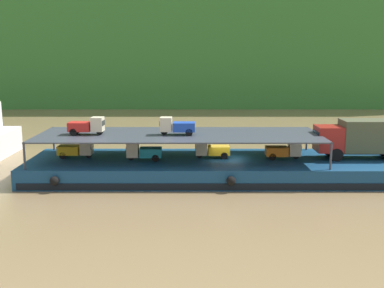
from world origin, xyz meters
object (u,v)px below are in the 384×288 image
(mini_truck_lower_fore, at_px, (284,150))
(mini_truck_lower_stern, at_px, (76,149))
(mini_truck_upper_stern, at_px, (87,126))
(mini_truck_upper_mid, at_px, (177,126))
(cargo_barge, at_px, (227,168))
(covered_lorry, at_px, (362,137))
(mini_truck_lower_mid, at_px, (212,149))
(mini_truck_lower_aft, at_px, (144,152))

(mini_truck_lower_fore, bearing_deg, mini_truck_lower_stern, 178.42)
(mini_truck_upper_stern, distance_m, mini_truck_upper_mid, 7.03)
(mini_truck_lower_fore, bearing_deg, cargo_barge, 179.85)
(covered_lorry, relative_size, mini_truck_upper_stern, 2.83)
(mini_truck_lower_stern, distance_m, mini_truck_upper_stern, 2.38)
(mini_truck_lower_mid, xyz_separation_m, mini_truck_lower_fore, (5.71, -0.35, 0.00))
(mini_truck_lower_mid, relative_size, mini_truck_upper_mid, 1.00)
(mini_truck_lower_stern, xyz_separation_m, mini_truck_lower_mid, (10.90, -0.11, 0.00))
(mini_truck_lower_stern, bearing_deg, mini_truck_upper_stern, -30.85)
(mini_truck_lower_fore, distance_m, mini_truck_upper_mid, 8.71)
(cargo_barge, relative_size, mini_truck_upper_mid, 11.40)
(covered_lorry, xyz_separation_m, mini_truck_lower_stern, (-22.79, 0.25, -1.00))
(mini_truck_lower_stern, height_order, mini_truck_upper_stern, mini_truck_upper_stern)
(mini_truck_lower_mid, distance_m, mini_truck_lower_fore, 5.72)
(mini_truck_lower_stern, bearing_deg, mini_truck_lower_fore, -1.58)
(covered_lorry, xyz_separation_m, mini_truck_upper_stern, (-21.69, -0.40, 1.00))
(mini_truck_lower_aft, distance_m, mini_truck_upper_mid, 3.30)
(mini_truck_lower_stern, distance_m, mini_truck_lower_aft, 5.58)
(cargo_barge, distance_m, mini_truck_lower_mid, 1.90)
(mini_truck_upper_mid, bearing_deg, mini_truck_lower_stern, 174.77)
(cargo_barge, bearing_deg, mini_truck_lower_aft, -176.04)
(mini_truck_upper_stern, bearing_deg, mini_truck_lower_mid, 3.22)
(mini_truck_lower_aft, xyz_separation_m, mini_truck_upper_stern, (-4.40, 0.24, 2.00))
(mini_truck_lower_fore, distance_m, mini_truck_upper_stern, 15.63)
(cargo_barge, distance_m, mini_truck_lower_stern, 12.18)
(mini_truck_lower_stern, distance_m, mini_truck_lower_mid, 10.90)
(cargo_barge, height_order, mini_truck_upper_mid, mini_truck_upper_mid)
(mini_truck_lower_stern, bearing_deg, cargo_barge, -2.12)
(cargo_barge, height_order, mini_truck_lower_stern, mini_truck_lower_stern)
(mini_truck_lower_aft, bearing_deg, covered_lorry, 2.15)
(cargo_barge, xyz_separation_m, mini_truck_lower_aft, (-6.58, -0.46, 1.44))
(mini_truck_lower_fore, xyz_separation_m, mini_truck_upper_mid, (-8.47, -0.29, 2.00))
(mini_truck_lower_aft, height_order, mini_truck_upper_stern, mini_truck_upper_stern)
(mini_truck_lower_stern, height_order, mini_truck_lower_aft, same)
(mini_truck_lower_mid, bearing_deg, mini_truck_lower_stern, 179.43)
(covered_lorry, bearing_deg, mini_truck_lower_fore, -178.11)
(covered_lorry, xyz_separation_m, mini_truck_lower_mid, (-11.90, 0.15, -1.00))
(covered_lorry, height_order, mini_truck_upper_stern, mini_truck_upper_stern)
(mini_truck_lower_aft, height_order, mini_truck_lower_fore, same)
(mini_truck_lower_fore, bearing_deg, mini_truck_upper_stern, -179.26)
(mini_truck_lower_stern, height_order, mini_truck_upper_mid, mini_truck_upper_mid)
(mini_truck_lower_mid, relative_size, mini_truck_lower_fore, 1.00)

